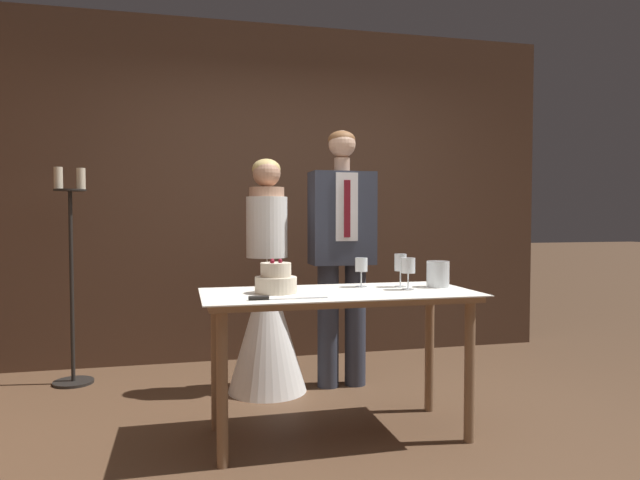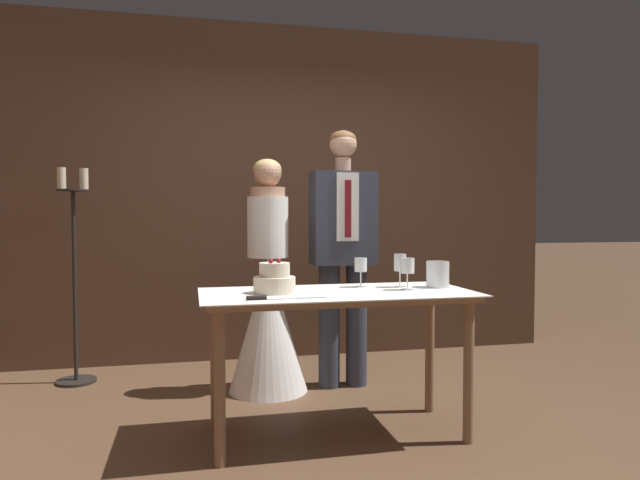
{
  "view_description": "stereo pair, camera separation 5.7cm",
  "coord_description": "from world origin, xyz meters",
  "px_view_note": "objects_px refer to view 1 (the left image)",
  "views": [
    {
      "loc": [
        -0.83,
        -2.81,
        1.2
      ],
      "look_at": [
        0.0,
        0.6,
        1.06
      ],
      "focal_mm": 32.0,
      "sensor_mm": 36.0,
      "label": 1
    },
    {
      "loc": [
        -0.77,
        -2.83,
        1.2
      ],
      "look_at": [
        0.0,
        0.6,
        1.06
      ],
      "focal_mm": 32.0,
      "sensor_mm": 36.0,
      "label": 2
    }
  ],
  "objects_px": {
    "tiered_cake": "(276,280)",
    "hurricane_candle": "(438,275)",
    "cake_knife": "(273,298)",
    "groom": "(342,245)",
    "wine_glass_near": "(408,267)",
    "wine_glass_far": "(400,264)",
    "candle_stand": "(72,281)",
    "wine_glass_middle": "(361,266)",
    "cake_table": "(339,310)",
    "bride": "(267,307)"
  },
  "relations": [
    {
      "from": "hurricane_candle",
      "to": "candle_stand",
      "type": "xyz_separation_m",
      "value": [
        -2.21,
        1.33,
        -0.13
      ]
    },
    {
      "from": "wine_glass_near",
      "to": "wine_glass_far",
      "type": "height_order",
      "value": "wine_glass_far"
    },
    {
      "from": "groom",
      "to": "candle_stand",
      "type": "distance_m",
      "value": 1.95
    },
    {
      "from": "groom",
      "to": "candle_stand",
      "type": "bearing_deg",
      "value": 164.98
    },
    {
      "from": "wine_glass_far",
      "to": "bride",
      "type": "bearing_deg",
      "value": 130.94
    },
    {
      "from": "cake_knife",
      "to": "wine_glass_far",
      "type": "xyz_separation_m",
      "value": [
        0.8,
        0.33,
        0.12
      ]
    },
    {
      "from": "cake_table",
      "to": "wine_glass_middle",
      "type": "height_order",
      "value": "wine_glass_middle"
    },
    {
      "from": "wine_glass_near",
      "to": "wine_glass_middle",
      "type": "bearing_deg",
      "value": 139.68
    },
    {
      "from": "wine_glass_near",
      "to": "candle_stand",
      "type": "relative_size",
      "value": 0.12
    },
    {
      "from": "groom",
      "to": "cake_knife",
      "type": "bearing_deg",
      "value": -121.21
    },
    {
      "from": "hurricane_candle",
      "to": "candle_stand",
      "type": "height_order",
      "value": "candle_stand"
    },
    {
      "from": "bride",
      "to": "groom",
      "type": "bearing_deg",
      "value": -0.07
    },
    {
      "from": "wine_glass_far",
      "to": "hurricane_candle",
      "type": "xyz_separation_m",
      "value": [
        0.21,
        -0.06,
        -0.06
      ]
    },
    {
      "from": "wine_glass_middle",
      "to": "groom",
      "type": "height_order",
      "value": "groom"
    },
    {
      "from": "wine_glass_near",
      "to": "groom",
      "type": "relative_size",
      "value": 0.1
    },
    {
      "from": "tiered_cake",
      "to": "groom",
      "type": "height_order",
      "value": "groom"
    },
    {
      "from": "wine_glass_far",
      "to": "bride",
      "type": "relative_size",
      "value": 0.12
    },
    {
      "from": "wine_glass_middle",
      "to": "cake_knife",
      "type": "bearing_deg",
      "value": -146.65
    },
    {
      "from": "tiered_cake",
      "to": "hurricane_candle",
      "type": "xyz_separation_m",
      "value": [
        0.95,
        0.03,
        0.0
      ]
    },
    {
      "from": "bride",
      "to": "cake_knife",
      "type": "bearing_deg",
      "value": -96.85
    },
    {
      "from": "tiered_cake",
      "to": "bride",
      "type": "distance_m",
      "value": 0.91
    },
    {
      "from": "wine_glass_far",
      "to": "cake_knife",
      "type": "bearing_deg",
      "value": -157.71
    },
    {
      "from": "wine_glass_middle",
      "to": "groom",
      "type": "relative_size",
      "value": 0.09
    },
    {
      "from": "hurricane_candle",
      "to": "candle_stand",
      "type": "bearing_deg",
      "value": 149.02
    },
    {
      "from": "tiered_cake",
      "to": "wine_glass_near",
      "type": "height_order",
      "value": "tiered_cake"
    },
    {
      "from": "cake_knife",
      "to": "wine_glass_near",
      "type": "relative_size",
      "value": 2.22
    },
    {
      "from": "wine_glass_middle",
      "to": "wine_glass_far",
      "type": "height_order",
      "value": "wine_glass_far"
    },
    {
      "from": "groom",
      "to": "candle_stand",
      "type": "xyz_separation_m",
      "value": [
        -1.87,
        0.5,
        -0.26
      ]
    },
    {
      "from": "tiered_cake",
      "to": "candle_stand",
      "type": "distance_m",
      "value": 1.85
    },
    {
      "from": "groom",
      "to": "wine_glass_near",
      "type": "bearing_deg",
      "value": -81.81
    },
    {
      "from": "cake_knife",
      "to": "wine_glass_middle",
      "type": "bearing_deg",
      "value": 33.48
    },
    {
      "from": "wine_glass_near",
      "to": "hurricane_candle",
      "type": "xyz_separation_m",
      "value": [
        0.21,
        0.07,
        -0.05
      ]
    },
    {
      "from": "tiered_cake",
      "to": "wine_glass_middle",
      "type": "relative_size",
      "value": 1.32
    },
    {
      "from": "wine_glass_near",
      "to": "wine_glass_far",
      "type": "bearing_deg",
      "value": 87.44
    },
    {
      "from": "wine_glass_far",
      "to": "candle_stand",
      "type": "xyz_separation_m",
      "value": [
        -2.0,
        1.27,
        -0.19
      ]
    },
    {
      "from": "wine_glass_near",
      "to": "groom",
      "type": "bearing_deg",
      "value": 98.19
    },
    {
      "from": "cake_table",
      "to": "wine_glass_middle",
      "type": "relative_size",
      "value": 8.68
    },
    {
      "from": "tiered_cake",
      "to": "wine_glass_near",
      "type": "bearing_deg",
      "value": -3.2
    },
    {
      "from": "wine_glass_near",
      "to": "bride",
      "type": "bearing_deg",
      "value": 126.34
    },
    {
      "from": "tiered_cake",
      "to": "wine_glass_near",
      "type": "distance_m",
      "value": 0.74
    },
    {
      "from": "hurricane_candle",
      "to": "groom",
      "type": "relative_size",
      "value": 0.08
    },
    {
      "from": "bride",
      "to": "wine_glass_middle",
      "type": "bearing_deg",
      "value": -58.09
    },
    {
      "from": "wine_glass_near",
      "to": "bride",
      "type": "relative_size",
      "value": 0.11
    },
    {
      "from": "cake_table",
      "to": "groom",
      "type": "bearing_deg",
      "value": 73.25
    },
    {
      "from": "groom",
      "to": "wine_glass_middle",
      "type": "bearing_deg",
      "value": -96.86
    },
    {
      "from": "cake_knife",
      "to": "candle_stand",
      "type": "height_order",
      "value": "candle_stand"
    },
    {
      "from": "wine_glass_middle",
      "to": "groom",
      "type": "xyz_separation_m",
      "value": [
        0.09,
        0.72,
        0.09
      ]
    },
    {
      "from": "tiered_cake",
      "to": "candle_stand",
      "type": "height_order",
      "value": "candle_stand"
    },
    {
      "from": "cake_knife",
      "to": "wine_glass_middle",
      "type": "relative_size",
      "value": 2.33
    },
    {
      "from": "tiered_cake",
      "to": "cake_knife",
      "type": "distance_m",
      "value": 0.25
    }
  ]
}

